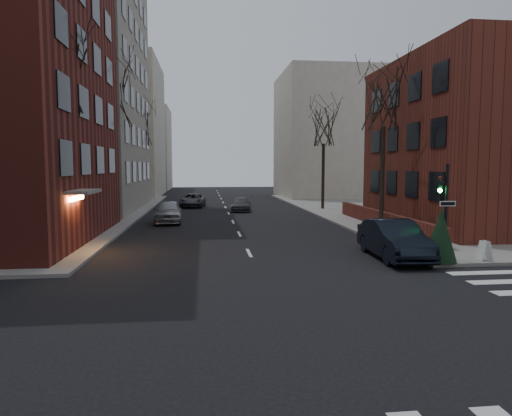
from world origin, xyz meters
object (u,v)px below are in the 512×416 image
at_px(streetlamp_near, 110,163).
at_px(streetlamp_far, 148,164).
at_px(tree_left_c, 138,128).
at_px(car_lane_silver, 168,212).
at_px(tree_left_b, 111,100).
at_px(car_lane_gray, 241,204).
at_px(parked_sedan, 394,239).
at_px(tree_left_a, 60,73).
at_px(sandwich_board, 485,251).
at_px(car_lane_far, 193,200).
at_px(tree_right_b, 324,127).
at_px(traffic_signal, 444,218).
at_px(evergreen_shrub, 441,235).
at_px(tree_right_a, 384,100).

height_order(streetlamp_near, streetlamp_far, same).
xyz_separation_m(tree_left_c, car_lane_silver, (4.14, -15.93, -7.23)).
bearing_deg(tree_left_b, car_lane_gray, 31.04).
bearing_deg(tree_left_c, parked_sedan, -63.43).
xyz_separation_m(tree_left_a, tree_left_b, (0.00, 12.00, 0.44)).
xyz_separation_m(tree_left_a, car_lane_silver, (4.14, 10.07, -7.67)).
height_order(streetlamp_near, sandwich_board, streetlamp_near).
distance_m(streetlamp_near, car_lane_far, 15.95).
xyz_separation_m(tree_right_b, car_lane_far, (-12.01, 4.72, -6.92)).
xyz_separation_m(streetlamp_near, car_lane_silver, (3.54, 2.07, -3.44)).
xyz_separation_m(streetlamp_far, car_lane_gray, (9.43, -9.96, -3.63)).
relative_size(traffic_signal, parked_sedan, 0.78).
distance_m(tree_right_b, evergreen_shrub, 24.37).
height_order(car_lane_silver, evergreen_shrub, evergreen_shrub).
relative_size(tree_left_a, tree_left_c, 1.06).
relative_size(tree_left_a, car_lane_far, 2.15).
distance_m(streetlamp_far, evergreen_shrub, 37.13).
height_order(tree_left_a, tree_right_a, tree_left_a).
bearing_deg(evergreen_shrub, streetlamp_near, 139.37).
relative_size(tree_right_b, car_lane_far, 1.92).
distance_m(tree_left_b, streetlamp_far, 16.68).
xyz_separation_m(tree_right_b, car_lane_gray, (-7.57, 0.04, -6.98)).
relative_size(car_lane_gray, car_lane_far, 0.88).
bearing_deg(car_lane_gray, streetlamp_near, -126.51).
height_order(tree_right_b, car_lane_far, tree_right_b).
relative_size(parked_sedan, car_lane_silver, 1.09).
xyz_separation_m(tree_right_b, streetlamp_far, (-17.00, 10.00, -3.35)).
height_order(streetlamp_far, parked_sedan, streetlamp_far).
xyz_separation_m(tree_left_c, streetlamp_near, (0.60, -18.00, -3.79)).
bearing_deg(tree_right_a, tree_right_b, 90.00).
height_order(tree_right_b, parked_sedan, tree_right_b).
height_order(traffic_signal, sandwich_board, traffic_signal).
bearing_deg(car_lane_far, parked_sedan, -65.16).
bearing_deg(tree_right_b, car_lane_silver, -149.50).
bearing_deg(streetlamp_near, tree_left_a, -94.29).
distance_m(traffic_signal, tree_left_b, 24.87).
height_order(streetlamp_near, car_lane_silver, streetlamp_near).
height_order(traffic_signal, car_lane_silver, traffic_signal).
distance_m(tree_left_b, tree_right_b, 18.64).
relative_size(tree_left_b, tree_right_a, 1.11).
height_order(tree_right_a, car_lane_gray, tree_right_a).
distance_m(tree_left_b, streetlamp_near, 6.18).
height_order(traffic_signal, car_lane_far, traffic_signal).
distance_m(parked_sedan, sandwich_board, 3.63).
distance_m(streetlamp_near, sandwich_board, 22.55).
xyz_separation_m(tree_left_a, tree_right_b, (17.60, 18.00, -0.88)).
xyz_separation_m(tree_left_b, car_lane_far, (5.59, 10.72, -8.25)).
bearing_deg(sandwich_board, tree_right_a, 96.22).
bearing_deg(evergreen_shrub, car_lane_gray, 104.98).
xyz_separation_m(tree_left_a, car_lane_gray, (10.03, 18.04, -7.86)).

